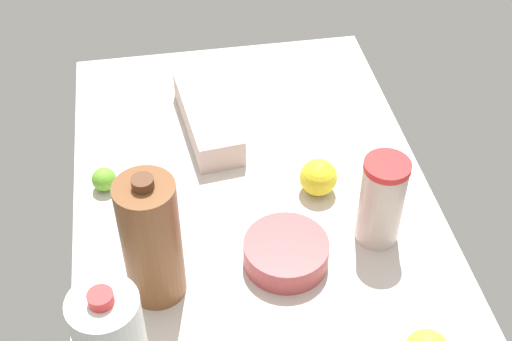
{
  "coord_description": "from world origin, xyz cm",
  "views": [
    {
      "loc": [
        103.07,
        -17.62,
        110.98
      ],
      "look_at": [
        0.0,
        0.0,
        13.0
      ],
      "focal_mm": 50.0,
      "sensor_mm": 36.0,
      "label": 1
    }
  ],
  "objects": [
    {
      "name": "chocolate_milk_jug",
      "position": [
        18.25,
        -21.8,
        16.43
      ],
      "size": [
        10.69,
        10.69,
        28.42
      ],
      "color": "brown",
      "rests_on": "countertop"
    },
    {
      "name": "lime_far_back",
      "position": [
        -10.53,
        -31.16,
        5.61
      ],
      "size": [
        5.21,
        5.21,
        5.21
      ],
      "primitive_type": "sphere",
      "color": "#68B830",
      "rests_on": "countertop"
    },
    {
      "name": "egg_carton",
      "position": [
        -26.65,
        -6.86,
        6.44
      ],
      "size": [
        31.06,
        13.47,
        6.89
      ],
      "primitive_type": "cube",
      "rotation": [
        0.0,
        0.0,
        0.11
      ],
      "color": "beige",
      "rests_on": "countertop"
    },
    {
      "name": "countertop",
      "position": [
        0.0,
        0.0,
        1.5
      ],
      "size": [
        120.0,
        76.0,
        3.0
      ],
      "primitive_type": "cube",
      "color": "beige",
      "rests_on": "ground"
    },
    {
      "name": "tumbler_cup",
      "position": [
        12.4,
        22.45,
        12.87
      ],
      "size": [
        8.88,
        8.88,
        19.65
      ],
      "color": "beige",
      "rests_on": "countertop"
    },
    {
      "name": "mixing_bowl",
      "position": [
        16.06,
        3.13,
        5.64
      ],
      "size": [
        16.51,
        16.51,
        5.29
      ],
      "primitive_type": "cylinder",
      "color": "#AD4648",
      "rests_on": "countertop"
    },
    {
      "name": "lemon_by_jug",
      "position": [
        -1.99,
        13.73,
        6.99
      ],
      "size": [
        7.97,
        7.97,
        7.97
      ],
      "primitive_type": "sphere",
      "color": "yellow",
      "rests_on": "countertop"
    }
  ]
}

